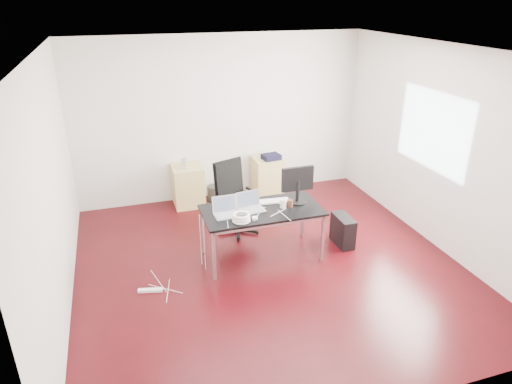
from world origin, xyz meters
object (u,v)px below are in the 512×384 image
object	(u,v)px
office_chair	(235,194)
filing_cabinet_left	(188,186)
desk	(262,213)
pc_tower	(343,230)
filing_cabinet_right	(267,176)

from	to	relation	value
office_chair	filing_cabinet_left	world-z (taller)	office_chair
desk	office_chair	bearing A→B (deg)	99.60
pc_tower	office_chair	bearing A→B (deg)	147.50
filing_cabinet_left	filing_cabinet_right	world-z (taller)	same
office_chair	filing_cabinet_left	distance (m)	1.26
filing_cabinet_right	pc_tower	size ratio (longest dim) A/B	1.56
filing_cabinet_left	filing_cabinet_right	distance (m)	1.43
desk	pc_tower	world-z (taller)	desk
filing_cabinet_left	pc_tower	xyz separation A→B (m)	(1.90, -2.02, -0.13)
desk	pc_tower	distance (m)	1.31
office_chair	desk	bearing A→B (deg)	-100.40
desk	pc_tower	size ratio (longest dim) A/B	3.56
filing_cabinet_left	filing_cabinet_right	size ratio (longest dim) A/B	1.00
filing_cabinet_left	pc_tower	size ratio (longest dim) A/B	1.56
filing_cabinet_left	pc_tower	distance (m)	2.78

